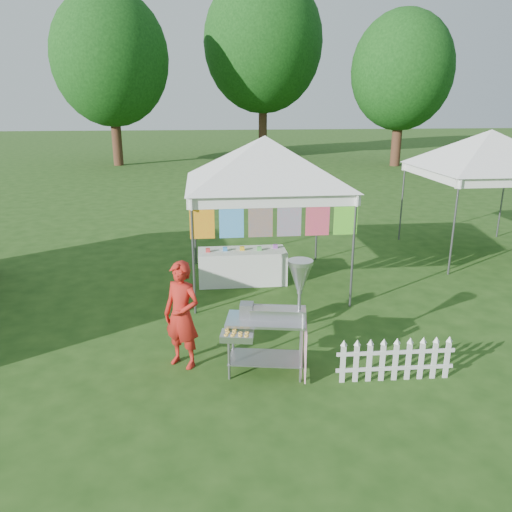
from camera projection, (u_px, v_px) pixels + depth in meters
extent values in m
plane|color=#1F4212|center=(295.00, 368.00, 7.11)|extent=(120.00, 120.00, 0.00)
cylinder|color=#59595E|center=(193.00, 257.00, 8.62)|extent=(0.04, 0.04, 2.10)
cylinder|color=#59595E|center=(353.00, 252.00, 8.92)|extent=(0.04, 0.04, 2.10)
cylinder|color=#59595E|center=(195.00, 220.00, 11.31)|extent=(0.04, 0.04, 2.10)
cylinder|color=#59595E|center=(317.00, 217.00, 11.61)|extent=(0.04, 0.04, 2.10)
cube|color=white|center=(275.00, 201.00, 8.48)|extent=(3.00, 0.03, 0.22)
cube|color=white|center=(257.00, 177.00, 11.18)|extent=(3.00, 0.03, 0.22)
pyramid|color=white|center=(265.00, 136.00, 9.53)|extent=(4.24, 4.24, 0.90)
cylinder|color=#59595E|center=(275.00, 197.00, 8.46)|extent=(3.00, 0.03, 0.03)
cube|color=red|center=(202.00, 219.00, 8.43)|extent=(0.42, 0.01, 0.70)
cube|color=blue|center=(231.00, 218.00, 8.49)|extent=(0.42, 0.01, 0.70)
cube|color=orange|center=(261.00, 217.00, 8.54)|extent=(0.42, 0.01, 0.70)
cube|color=#2FB0B2|center=(289.00, 217.00, 8.59)|extent=(0.42, 0.01, 0.70)
cube|color=#C61888|center=(318.00, 216.00, 8.64)|extent=(0.42, 0.01, 0.70)
cube|color=green|center=(346.00, 215.00, 8.70)|extent=(0.42, 0.01, 0.70)
cylinder|color=#59595E|center=(454.00, 228.00, 10.62)|extent=(0.04, 0.04, 2.10)
cylinder|color=#59595E|center=(402.00, 202.00, 13.31)|extent=(0.04, 0.04, 2.10)
cylinder|color=#59595E|center=(502.00, 200.00, 13.61)|extent=(0.04, 0.04, 2.10)
cube|color=white|center=(457.00, 165.00, 13.18)|extent=(3.00, 0.03, 0.22)
pyramid|color=white|center=(492.00, 129.00, 11.53)|extent=(4.24, 4.24, 0.90)
cylinder|color=#3E2616|center=(116.00, 130.00, 28.65)|extent=(0.56, 0.56, 3.96)
ellipsoid|color=#1E5E1A|center=(110.00, 58.00, 27.50)|extent=(6.40, 6.40, 7.36)
cylinder|color=#3E2616|center=(263.00, 119.00, 33.26)|extent=(0.56, 0.56, 4.84)
ellipsoid|color=#1E5E1A|center=(263.00, 43.00, 31.85)|extent=(7.60, 7.60, 8.74)
cylinder|color=#3E2616|center=(397.00, 135.00, 28.50)|extent=(0.56, 0.56, 3.52)
ellipsoid|color=#1E5E1A|center=(402.00, 71.00, 27.47)|extent=(5.60, 5.60, 6.44)
cylinder|color=gray|center=(229.00, 353.00, 6.70)|extent=(0.04, 0.04, 0.80)
cylinder|color=gray|center=(301.00, 355.00, 6.63)|extent=(0.04, 0.04, 0.80)
cylinder|color=gray|center=(233.00, 338.00, 7.12)|extent=(0.04, 0.04, 0.80)
cylinder|color=gray|center=(301.00, 340.00, 7.05)|extent=(0.04, 0.04, 0.80)
cube|color=gray|center=(266.00, 358.00, 6.93)|extent=(1.09, 0.69, 0.01)
cube|color=#B7B7BC|center=(266.00, 320.00, 6.76)|extent=(1.15, 0.72, 0.04)
cube|color=#B7B7BC|center=(278.00, 313.00, 6.76)|extent=(0.78, 0.36, 0.13)
cube|color=gray|center=(247.00, 310.00, 6.78)|extent=(0.21, 0.23, 0.20)
cylinder|color=gray|center=(300.00, 292.00, 6.65)|extent=(0.05, 0.05, 0.80)
cone|color=#B7B7BC|center=(300.00, 276.00, 6.58)|extent=(0.37, 0.37, 0.36)
cylinder|color=#B7B7BC|center=(300.00, 262.00, 6.52)|extent=(0.40, 0.40, 0.05)
cube|color=#B7B7BC|center=(237.00, 336.00, 6.49)|extent=(0.47, 0.34, 0.09)
cube|color=pink|center=(305.00, 348.00, 6.84)|extent=(0.14, 0.66, 0.72)
cube|color=white|center=(303.00, 322.00, 6.45)|extent=(0.04, 0.12, 0.16)
imported|color=#AF1D15|center=(182.00, 315.00, 6.97)|extent=(0.68, 0.63, 1.55)
cube|color=silver|center=(343.00, 364.00, 6.66)|extent=(0.07, 0.02, 0.56)
cube|color=silver|center=(356.00, 363.00, 6.67)|extent=(0.07, 0.02, 0.56)
cube|color=silver|center=(369.00, 363.00, 6.69)|extent=(0.07, 0.02, 0.56)
cube|color=silver|center=(382.00, 362.00, 6.70)|extent=(0.07, 0.02, 0.56)
cube|color=silver|center=(395.00, 362.00, 6.72)|extent=(0.07, 0.02, 0.56)
cube|color=silver|center=(408.00, 361.00, 6.73)|extent=(0.07, 0.02, 0.56)
cube|color=silver|center=(421.00, 361.00, 6.74)|extent=(0.07, 0.02, 0.56)
cube|color=silver|center=(434.00, 360.00, 6.76)|extent=(0.07, 0.02, 0.56)
cube|color=silver|center=(447.00, 359.00, 6.77)|extent=(0.07, 0.02, 0.56)
cube|color=silver|center=(395.00, 368.00, 6.75)|extent=(1.62, 0.07, 0.05)
cube|color=silver|center=(396.00, 352.00, 6.67)|extent=(1.62, 0.07, 0.05)
cube|color=white|center=(242.00, 266.00, 10.35)|extent=(1.80, 0.70, 0.70)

